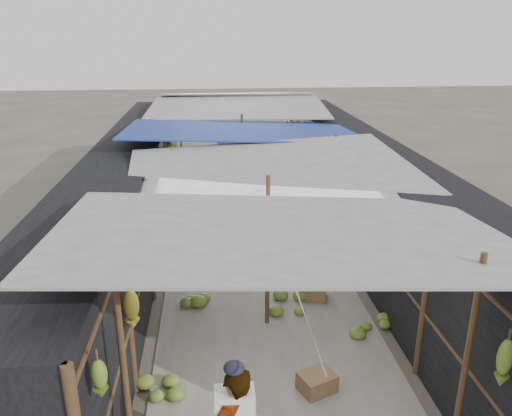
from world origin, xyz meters
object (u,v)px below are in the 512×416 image
object	(u,v)px
crate_near	(317,383)
black_basin	(299,195)
shopper_blue	(252,191)
vendor_seated	(334,242)

from	to	relation	value
crate_near	black_basin	bearing A→B (deg)	58.43
crate_near	shopper_blue	xyz separation A→B (m)	(-0.31, 6.57, 0.69)
black_basin	shopper_blue	world-z (taller)	shopper_blue
black_basin	shopper_blue	size ratio (longest dim) A/B	0.36
shopper_blue	vendor_seated	world-z (taller)	shopper_blue
crate_near	black_basin	world-z (taller)	crate_near
crate_near	vendor_seated	world-z (taller)	vendor_seated
crate_near	shopper_blue	world-z (taller)	shopper_blue
crate_near	vendor_seated	distance (m)	4.22
crate_near	shopper_blue	bearing A→B (deg)	69.45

